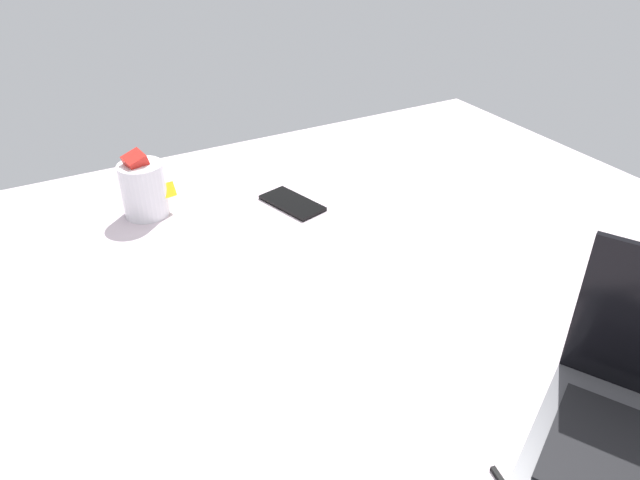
% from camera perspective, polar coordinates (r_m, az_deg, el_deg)
% --- Properties ---
extents(bed_mattress, '(1.80, 1.40, 0.18)m').
position_cam_1_polar(bed_mattress, '(0.99, 14.70, -13.60)').
color(bed_mattress, silver).
rests_on(bed_mattress, ground).
extents(snack_cup, '(0.09, 0.11, 0.14)m').
position_cam_1_polar(snack_cup, '(1.25, -16.44, 4.79)').
color(snack_cup, silver).
rests_on(snack_cup, bed_mattress).
extents(cell_phone, '(0.15, 0.10, 0.01)m').
position_cam_1_polar(cell_phone, '(1.26, -2.68, 3.55)').
color(cell_phone, black).
rests_on(cell_phone, bed_mattress).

